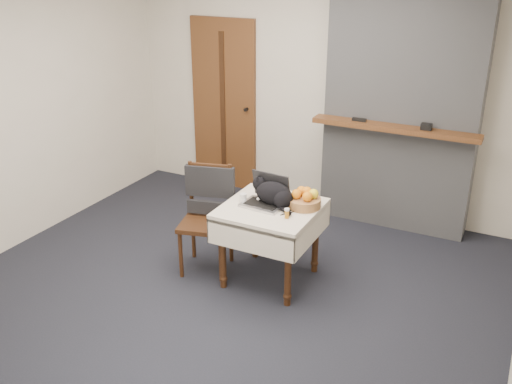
% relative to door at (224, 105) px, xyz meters
% --- Properties ---
extents(ground, '(4.50, 4.50, 0.00)m').
position_rel_door_xyz_m(ground, '(1.20, -1.97, -1.00)').
color(ground, black).
rests_on(ground, ground).
extents(room_shell, '(4.52, 4.01, 2.61)m').
position_rel_door_xyz_m(room_shell, '(1.20, -1.51, 0.76)').
color(room_shell, beige).
rests_on(room_shell, ground).
extents(door, '(0.82, 0.10, 2.00)m').
position_rel_door_xyz_m(door, '(0.00, 0.00, 0.00)').
color(door, brown).
rests_on(door, ground).
extents(chimney, '(1.62, 0.48, 2.60)m').
position_rel_door_xyz_m(chimney, '(2.10, -0.13, 0.30)').
color(chimney, gray).
rests_on(chimney, ground).
extents(side_table, '(0.78, 0.78, 0.70)m').
position_rel_door_xyz_m(side_table, '(1.45, -1.75, -0.41)').
color(side_table, '#311C0D').
rests_on(side_table, ground).
extents(laptop, '(0.37, 0.32, 0.26)m').
position_rel_door_xyz_m(laptop, '(1.39, -1.72, -0.24)').
color(laptop, '#B7B7BC').
rests_on(laptop, side_table).
extents(cat, '(0.45, 0.29, 0.23)m').
position_rel_door_xyz_m(cat, '(1.46, -1.71, -0.20)').
color(cat, black).
rests_on(cat, side_table).
extents(cream_jar, '(0.06, 0.06, 0.07)m').
position_rel_door_xyz_m(cream_jar, '(1.19, -1.76, -0.27)').
color(cream_jar, silver).
rests_on(cream_jar, side_table).
extents(pill_bottle, '(0.04, 0.04, 0.08)m').
position_rel_door_xyz_m(pill_bottle, '(1.66, -1.89, -0.26)').
color(pill_bottle, '#A96814').
rests_on(pill_bottle, side_table).
extents(fruit_basket, '(0.28, 0.28, 0.16)m').
position_rel_door_xyz_m(fruit_basket, '(1.70, -1.63, -0.24)').
color(fruit_basket, '#A06440').
rests_on(fruit_basket, side_table).
extents(desk_clutter, '(0.12, 0.11, 0.01)m').
position_rel_door_xyz_m(desk_clutter, '(1.67, -1.72, -0.30)').
color(desk_clutter, black).
rests_on(desk_clutter, side_table).
extents(chair, '(0.53, 0.52, 0.96)m').
position_rel_door_xyz_m(chair, '(0.84, -1.76, -0.39)').
color(chair, '#311C0D').
rests_on(chair, ground).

